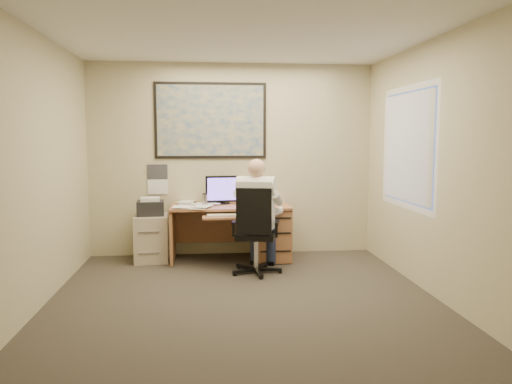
{
  "coord_description": "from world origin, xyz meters",
  "views": [
    {
      "loc": [
        -0.38,
        -4.83,
        1.67
      ],
      "look_at": [
        0.24,
        1.3,
        0.99
      ],
      "focal_mm": 35.0,
      "sensor_mm": 36.0,
      "label": 1
    }
  ],
  "objects": [
    {
      "name": "window_blinds",
      "position": [
        1.97,
        0.8,
        1.55
      ],
      "size": [
        0.06,
        1.4,
        1.3
      ],
      "primitive_type": null,
      "color": "beige",
      "rests_on": "room_shell"
    },
    {
      "name": "desk",
      "position": [
        0.27,
        1.9,
        0.44
      ],
      "size": [
        1.6,
        0.97,
        1.13
      ],
      "color": "#A76C47",
      "rests_on": "ground"
    },
    {
      "name": "person",
      "position": [
        0.23,
        1.21,
        0.7
      ],
      "size": [
        0.84,
        1.0,
        1.4
      ],
      "primitive_type": null,
      "rotation": [
        0.0,
        0.0,
        -0.33
      ],
      "color": "white",
      "rests_on": "office_chair"
    },
    {
      "name": "wall_calendar",
      "position": [
        -1.05,
        2.24,
        1.08
      ],
      "size": [
        0.28,
        0.01,
        0.42
      ],
      "primitive_type": "cube",
      "color": "white",
      "rests_on": "room_shell"
    },
    {
      "name": "office_chair",
      "position": [
        0.24,
        1.13,
        0.31
      ],
      "size": [
        0.76,
        0.76,
        1.08
      ],
      "rotation": [
        0.0,
        0.0,
        -0.21
      ],
      "color": "black",
      "rests_on": "ground"
    },
    {
      "name": "room_shell",
      "position": [
        0.0,
        0.0,
        1.35
      ],
      "size": [
        4.0,
        4.5,
        2.7
      ],
      "color": "#353029",
      "rests_on": "ground"
    },
    {
      "name": "world_map",
      "position": [
        -0.3,
        2.23,
        1.9
      ],
      "size": [
        1.56,
        0.03,
        1.06
      ],
      "primitive_type": "cube",
      "color": "#1E4C93",
      "rests_on": "room_shell"
    },
    {
      "name": "filing_cabinet",
      "position": [
        -1.12,
        1.93,
        0.37
      ],
      "size": [
        0.48,
        0.57,
        0.87
      ],
      "rotation": [
        0.0,
        0.0,
        0.08
      ],
      "color": "#BFB09A",
      "rests_on": "ground"
    }
  ]
}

